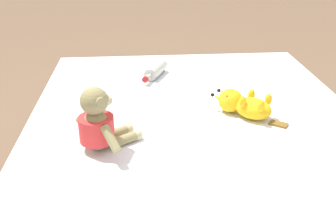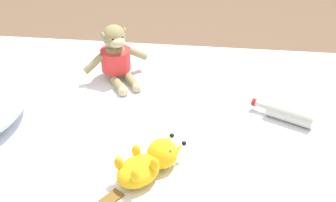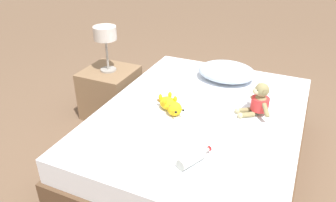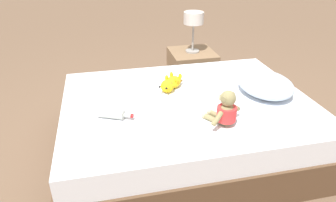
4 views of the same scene
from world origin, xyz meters
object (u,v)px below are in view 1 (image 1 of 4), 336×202
object	(u,v)px
bed	(196,173)
glass_bottle	(156,70)
plush_monkey	(99,124)
plush_yellow_creature	(243,104)

from	to	relation	value
bed	glass_bottle	size ratio (longest dim) A/B	7.79
bed	plush_monkey	world-z (taller)	plush_monkey
plush_monkey	plush_yellow_creature	bearing A→B (deg)	-159.27
plush_yellow_creature	glass_bottle	xyz separation A→B (m)	(0.34, -0.47, -0.02)
bed	plush_monkey	xyz separation A→B (m)	(0.37, 0.14, 0.32)
bed	plush_yellow_creature	xyz separation A→B (m)	(-0.20, -0.08, 0.27)
bed	glass_bottle	distance (m)	0.62
bed	plush_yellow_creature	world-z (taller)	plush_yellow_creature
plush_yellow_creature	bed	bearing A→B (deg)	21.43
bed	plush_yellow_creature	size ratio (longest dim) A/B	6.30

